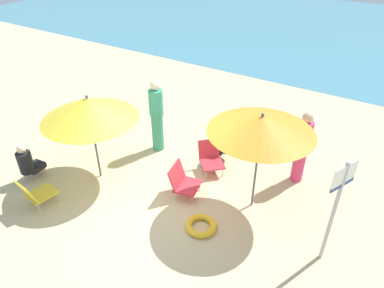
{
  "coord_description": "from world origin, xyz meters",
  "views": [
    {
      "loc": [
        3.3,
        -4.0,
        4.7
      ],
      "look_at": [
        -0.02,
        1.21,
        0.7
      ],
      "focal_mm": 32.58,
      "sensor_mm": 36.0,
      "label": 1
    }
  ],
  "objects_px": {
    "person_a": "(223,141)",
    "umbrella_yellow": "(89,109)",
    "beach_chair_c": "(35,193)",
    "person_c": "(302,147)",
    "swim_ring": "(201,226)",
    "person_d": "(157,116)",
    "person_b": "(28,162)",
    "beach_chair_a": "(211,157)",
    "beach_chair_b": "(182,181)",
    "umbrella_orange": "(262,124)",
    "warning_sign": "(338,198)"
  },
  "relations": [
    {
      "from": "person_a",
      "to": "person_d",
      "type": "distance_m",
      "value": 1.62
    },
    {
      "from": "umbrella_yellow",
      "to": "swim_ring",
      "type": "distance_m",
      "value": 3.07
    },
    {
      "from": "person_c",
      "to": "person_a",
      "type": "bearing_deg",
      "value": -53.12
    },
    {
      "from": "beach_chair_c",
      "to": "beach_chair_b",
      "type": "bearing_deg",
      "value": -43.55
    },
    {
      "from": "person_a",
      "to": "beach_chair_c",
      "type": "bearing_deg",
      "value": 48.47
    },
    {
      "from": "beach_chair_b",
      "to": "person_d",
      "type": "distance_m",
      "value": 1.86
    },
    {
      "from": "warning_sign",
      "to": "swim_ring",
      "type": "distance_m",
      "value": 2.4
    },
    {
      "from": "person_b",
      "to": "person_c",
      "type": "xyz_separation_m",
      "value": [
        4.77,
        3.02,
        0.39
      ]
    },
    {
      "from": "beach_chair_b",
      "to": "person_d",
      "type": "bearing_deg",
      "value": 131.48
    },
    {
      "from": "beach_chair_c",
      "to": "swim_ring",
      "type": "distance_m",
      "value": 3.21
    },
    {
      "from": "beach_chair_c",
      "to": "person_d",
      "type": "xyz_separation_m",
      "value": [
        0.75,
        2.87,
        0.56
      ]
    },
    {
      "from": "swim_ring",
      "to": "warning_sign",
      "type": "bearing_deg",
      "value": 14.62
    },
    {
      "from": "person_b",
      "to": "warning_sign",
      "type": "height_order",
      "value": "warning_sign"
    },
    {
      "from": "umbrella_yellow",
      "to": "person_c",
      "type": "height_order",
      "value": "umbrella_yellow"
    },
    {
      "from": "beach_chair_b",
      "to": "person_c",
      "type": "relative_size",
      "value": 0.41
    },
    {
      "from": "person_c",
      "to": "warning_sign",
      "type": "height_order",
      "value": "warning_sign"
    },
    {
      "from": "beach_chair_a",
      "to": "beach_chair_b",
      "type": "distance_m",
      "value": 1.03
    },
    {
      "from": "beach_chair_a",
      "to": "person_c",
      "type": "xyz_separation_m",
      "value": [
        1.73,
        0.67,
        0.5
      ]
    },
    {
      "from": "beach_chair_b",
      "to": "person_b",
      "type": "relative_size",
      "value": 0.74
    },
    {
      "from": "beach_chair_a",
      "to": "person_b",
      "type": "bearing_deg",
      "value": -98.52
    },
    {
      "from": "beach_chair_a",
      "to": "person_a",
      "type": "distance_m",
      "value": 0.52
    },
    {
      "from": "person_b",
      "to": "swim_ring",
      "type": "bearing_deg",
      "value": -84.64
    },
    {
      "from": "umbrella_orange",
      "to": "person_c",
      "type": "height_order",
      "value": "umbrella_orange"
    },
    {
      "from": "umbrella_yellow",
      "to": "person_c",
      "type": "relative_size",
      "value": 1.19
    },
    {
      "from": "person_c",
      "to": "person_d",
      "type": "distance_m",
      "value": 3.27
    },
    {
      "from": "person_a",
      "to": "warning_sign",
      "type": "relative_size",
      "value": 0.49
    },
    {
      "from": "person_a",
      "to": "person_c",
      "type": "distance_m",
      "value": 1.75
    },
    {
      "from": "beach_chair_a",
      "to": "beach_chair_c",
      "type": "bearing_deg",
      "value": -84.45
    },
    {
      "from": "person_a",
      "to": "person_b",
      "type": "distance_m",
      "value": 4.19
    },
    {
      "from": "beach_chair_c",
      "to": "person_a",
      "type": "xyz_separation_m",
      "value": [
        2.24,
        3.33,
        0.15
      ]
    },
    {
      "from": "person_a",
      "to": "umbrella_yellow",
      "type": "bearing_deg",
      "value": 38.69
    },
    {
      "from": "beach_chair_c",
      "to": "swim_ring",
      "type": "height_order",
      "value": "beach_chair_c"
    },
    {
      "from": "beach_chair_a",
      "to": "umbrella_orange",
      "type": "bearing_deg",
      "value": 19.41
    },
    {
      "from": "person_d",
      "to": "warning_sign",
      "type": "xyz_separation_m",
      "value": [
        4.22,
        -1.16,
        0.4
      ]
    },
    {
      "from": "beach_chair_b",
      "to": "person_a",
      "type": "relative_size",
      "value": 0.7
    },
    {
      "from": "umbrella_yellow",
      "to": "beach_chair_b",
      "type": "height_order",
      "value": "umbrella_yellow"
    },
    {
      "from": "person_a",
      "to": "person_c",
      "type": "relative_size",
      "value": 0.59
    },
    {
      "from": "umbrella_yellow",
      "to": "person_d",
      "type": "bearing_deg",
      "value": 74.94
    },
    {
      "from": "person_a",
      "to": "person_b",
      "type": "bearing_deg",
      "value": 35.45
    },
    {
      "from": "umbrella_orange",
      "to": "beach_chair_b",
      "type": "height_order",
      "value": "umbrella_orange"
    },
    {
      "from": "umbrella_yellow",
      "to": "person_a",
      "type": "relative_size",
      "value": 2.03
    },
    {
      "from": "umbrella_orange",
      "to": "beach_chair_a",
      "type": "height_order",
      "value": "umbrella_orange"
    },
    {
      "from": "person_d",
      "to": "swim_ring",
      "type": "xyz_separation_m",
      "value": [
        2.22,
        -1.68,
        -0.82
      ]
    },
    {
      "from": "person_b",
      "to": "person_d",
      "type": "bearing_deg",
      "value": -38.59
    },
    {
      "from": "beach_chair_c",
      "to": "person_c",
      "type": "distance_m",
      "value": 5.3
    },
    {
      "from": "beach_chair_c",
      "to": "person_b",
      "type": "height_order",
      "value": "person_b"
    },
    {
      "from": "umbrella_orange",
      "to": "beach_chair_c",
      "type": "bearing_deg",
      "value": -147.09
    },
    {
      "from": "umbrella_orange",
      "to": "beach_chair_b",
      "type": "bearing_deg",
      "value": -161.09
    },
    {
      "from": "person_b",
      "to": "beach_chair_a",
      "type": "bearing_deg",
      "value": -57.65
    },
    {
      "from": "beach_chair_b",
      "to": "swim_ring",
      "type": "distance_m",
      "value": 1.05
    }
  ]
}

